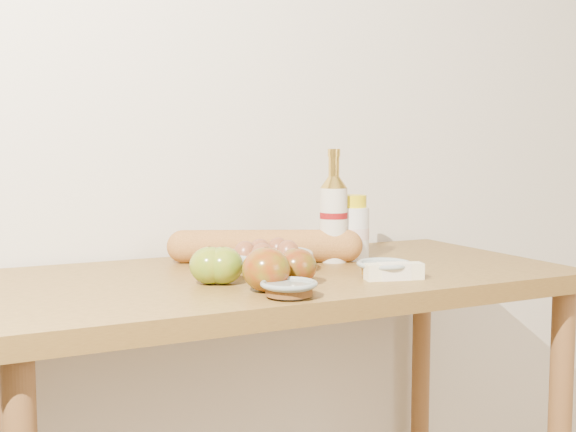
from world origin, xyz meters
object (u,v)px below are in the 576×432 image
at_px(baguette, 265,246).
at_px(cream_bottle, 353,230).
at_px(egg_bowl, 269,258).
at_px(bourbon_bottle, 334,216).
at_px(table, 282,329).

bearing_deg(baguette, cream_bottle, 10.27).
bearing_deg(cream_bottle, egg_bowl, -145.80).
bearing_deg(egg_bowl, bourbon_bottle, 13.82).
height_order(table, egg_bowl, egg_bowl).
height_order(bourbon_bottle, egg_bowl, bourbon_bottle).
bearing_deg(baguette, bourbon_bottle, 1.30).
relative_size(bourbon_bottle, cream_bottle, 1.71).
distance_m(bourbon_bottle, egg_bowl, 0.20).
bearing_deg(bourbon_bottle, baguette, 179.48).
distance_m(table, baguette, 0.21).
relative_size(bourbon_bottle, egg_bowl, 1.15).
xyz_separation_m(cream_bottle, baguette, (-0.20, 0.05, -0.03)).
distance_m(cream_bottle, baguette, 0.21).
bearing_deg(table, baguette, 81.66).
distance_m(cream_bottle, egg_bowl, 0.25).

